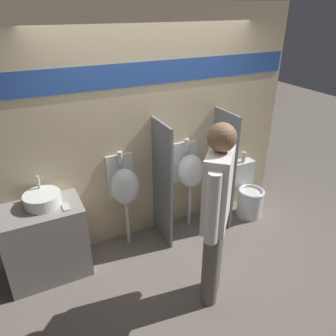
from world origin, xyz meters
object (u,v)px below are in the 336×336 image
cell_phone (66,207)px  toilet (247,193)px  person_in_vest (216,211)px  urinal_far (190,171)px  sink_basin (42,199)px  urinal_near_counter (125,186)px

cell_phone → toilet: (2.42, 0.08, -0.54)m
cell_phone → person_in_vest: bearing=-39.0°
urinal_far → toilet: urinal_far is taller
sink_basin → toilet: (2.61, -0.07, -0.60)m
toilet → cell_phone: bearing=-178.1°
urinal_far → sink_basin: bearing=-178.4°
urinal_near_counter → person_in_vest: bearing=-67.9°
urinal_near_counter → person_in_vest: size_ratio=0.65×
urinal_far → toilet: bearing=-8.1°
person_in_vest → toilet: bearing=-8.5°
urinal_far → toilet: size_ratio=1.37×
toilet → person_in_vest: size_ratio=0.47×
sink_basin → urinal_near_counter: 0.90m
sink_basin → person_in_vest: 1.74m
toilet → person_in_vest: bearing=-141.1°
cell_phone → urinal_near_counter: 0.72m
person_in_vest → urinal_near_counter: bearing=64.7°
urinal_near_counter → urinal_far: same height
cell_phone → toilet: 2.48m
sink_basin → urinal_near_counter: (0.89, 0.05, -0.10)m
sink_basin → urinal_far: (1.75, 0.05, -0.10)m
sink_basin → urinal_near_counter: size_ratio=0.31×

